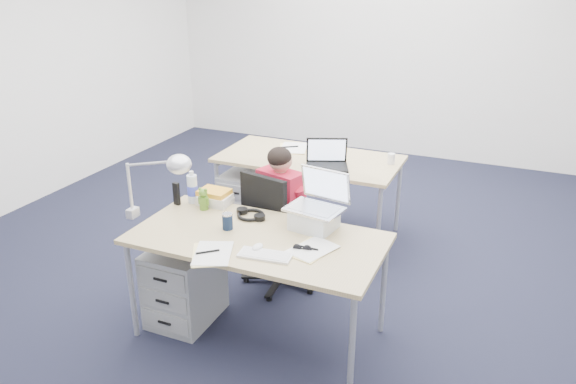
{
  "coord_description": "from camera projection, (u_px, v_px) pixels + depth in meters",
  "views": [
    {
      "loc": [
        1.62,
        -3.56,
        2.33
      ],
      "look_at": [
        0.18,
        -0.24,
        0.85
      ],
      "focal_mm": 35.0,
      "sensor_mm": 36.0,
      "label": 1
    }
  ],
  "objects": [
    {
      "name": "wireless_keyboard",
      "position": [
        265.0,
        255.0,
        3.3
      ],
      "size": [
        0.33,
        0.17,
        0.02
      ],
      "primitive_type": "cube",
      "rotation": [
        0.0,
        0.0,
        0.12
      ],
      "color": "white",
      "rests_on": "desk_near"
    },
    {
      "name": "office_chair",
      "position": [
        279.0,
        253.0,
        4.3
      ],
      "size": [
        0.72,
        0.72,
        0.95
      ],
      "rotation": [
        0.0,
        0.0,
        -0.23
      ],
      "color": "black",
      "rests_on": "ground"
    },
    {
      "name": "far_cup",
      "position": [
        391.0,
        159.0,
        4.8
      ],
      "size": [
        0.07,
        0.07,
        0.09
      ],
      "primitive_type": "cylinder",
      "rotation": [
        0.0,
        0.0,
        -0.17
      ],
      "color": "white",
      "rests_on": "desk_far"
    },
    {
      "name": "desk_lamp",
      "position": [
        149.0,
        185.0,
        3.66
      ],
      "size": [
        0.49,
        0.34,
        0.52
      ],
      "primitive_type": null,
      "rotation": [
        0.0,
        0.0,
        0.41
      ],
      "color": "silver",
      "rests_on": "desk_near"
    },
    {
      "name": "dark_laptop",
      "position": [
        327.0,
        154.0,
        4.67
      ],
      "size": [
        0.45,
        0.44,
        0.25
      ],
      "primitive_type": null,
      "rotation": [
        0.0,
        0.0,
        0.39
      ],
      "color": "black",
      "rests_on": "desk_far"
    },
    {
      "name": "cordless_phone",
      "position": [
        176.0,
        194.0,
        3.98
      ],
      "size": [
        0.05,
        0.03,
        0.17
      ],
      "primitive_type": "cube",
      "rotation": [
        0.0,
        0.0,
        -0.15
      ],
      "color": "black",
      "rests_on": "desk_near"
    },
    {
      "name": "seated_person",
      "position": [
        291.0,
        212.0,
        4.31
      ],
      "size": [
        0.44,
        0.64,
        1.1
      ],
      "rotation": [
        0.0,
        0.0,
        -0.29
      ],
      "color": "red",
      "rests_on": "ground"
    },
    {
      "name": "can_koozie",
      "position": [
        227.0,
        221.0,
        3.62
      ],
      "size": [
        0.08,
        0.08,
        0.11
      ],
      "primitive_type": "cylinder",
      "rotation": [
        0.0,
        0.0,
        -0.26
      ],
      "color": "#12203A",
      "rests_on": "desk_near"
    },
    {
      "name": "desk_far",
      "position": [
        309.0,
        162.0,
        5.0
      ],
      "size": [
        1.6,
        0.8,
        0.73
      ],
      "color": "tan",
      "rests_on": "ground"
    },
    {
      "name": "papers_right",
      "position": [
        311.0,
        250.0,
        3.37
      ],
      "size": [
        0.28,
        0.34,
        0.01
      ],
      "primitive_type": "cube",
      "rotation": [
        0.0,
        0.0,
        -0.32
      ],
      "color": "#FFEA93",
      "rests_on": "desk_near"
    },
    {
      "name": "floor",
      "position": [
        279.0,
        276.0,
        4.5
      ],
      "size": [
        7.0,
        7.0,
        0.0
      ],
      "primitive_type": "plane",
      "color": "black",
      "rests_on": "ground"
    },
    {
      "name": "book_stack",
      "position": [
        215.0,
        197.0,
        4.0
      ],
      "size": [
        0.26,
        0.21,
        0.1
      ],
      "primitive_type": "cube",
      "rotation": [
        0.0,
        0.0,
        0.17
      ],
      "color": "silver",
      "rests_on": "desk_near"
    },
    {
      "name": "headphones",
      "position": [
        251.0,
        214.0,
        3.81
      ],
      "size": [
        0.29,
        0.25,
        0.04
      ],
      "primitive_type": null,
      "rotation": [
        0.0,
        0.0,
        -0.3
      ],
      "color": "black",
      "rests_on": "desk_near"
    },
    {
      "name": "desk_near",
      "position": [
        257.0,
        243.0,
        3.56
      ],
      "size": [
        1.6,
        0.8,
        0.73
      ],
      "color": "tan",
      "rests_on": "ground"
    },
    {
      "name": "bear_figurine",
      "position": [
        203.0,
        199.0,
        3.9
      ],
      "size": [
        0.09,
        0.07,
        0.16
      ],
      "primitive_type": null,
      "rotation": [
        0.0,
        0.0,
        -0.07
      ],
      "color": "#3A6F1D",
      "rests_on": "desk_near"
    },
    {
      "name": "water_bottle",
      "position": [
        192.0,
        187.0,
        4.0
      ],
      "size": [
        0.09,
        0.09,
        0.24
      ],
      "primitive_type": "cylinder",
      "rotation": [
        0.0,
        0.0,
        -0.32
      ],
      "color": "silver",
      "rests_on": "desk_near"
    },
    {
      "name": "sunglasses",
      "position": [
        302.0,
        249.0,
        3.36
      ],
      "size": [
        0.12,
        0.08,
        0.03
      ],
      "primitive_type": null,
      "rotation": [
        0.0,
        0.0,
        0.2
      ],
      "color": "black",
      "rests_on": "desk_near"
    },
    {
      "name": "drawer_pedestal_near",
      "position": [
        185.0,
        283.0,
        3.88
      ],
      "size": [
        0.4,
        0.5,
        0.55
      ],
      "primitive_type": "cube",
      "color": "#A6A9AB",
      "rests_on": "ground"
    },
    {
      "name": "papers_left",
      "position": [
        211.0,
        254.0,
        3.32
      ],
      "size": [
        0.32,
        0.36,
        0.01
      ],
      "primitive_type": "cube",
      "rotation": [
        0.0,
        0.0,
        0.43
      ],
      "color": "#FFEA93",
      "rests_on": "desk_near"
    },
    {
      "name": "far_papers",
      "position": [
        292.0,
        148.0,
        5.2
      ],
      "size": [
        0.32,
        0.39,
        0.01
      ],
      "primitive_type": "cube",
      "rotation": [
        0.0,
        0.0,
        0.31
      ],
      "color": "white",
      "rests_on": "desk_far"
    },
    {
      "name": "room",
      "position": [
        277.0,
        60.0,
        3.85
      ],
      "size": [
        6.02,
        7.02,
        2.8
      ],
      "color": "white",
      "rests_on": "ground"
    },
    {
      "name": "computer_mouse",
      "position": [
        258.0,
        247.0,
        3.37
      ],
      "size": [
        0.06,
        0.09,
        0.03
      ],
      "primitive_type": "ellipsoid",
      "rotation": [
        0.0,
        0.0,
        -0.02
      ],
      "color": "white",
      "rests_on": "desk_near"
    },
    {
      "name": "drawer_pedestal_far",
      "position": [
        248.0,
        200.0,
        5.24
      ],
      "size": [
        0.4,
        0.5,
        0.55
      ],
      "primitive_type": "cube",
      "color": "#A6A9AB",
      "rests_on": "ground"
    },
    {
      "name": "silver_laptop",
      "position": [
        314.0,
        202.0,
        3.58
      ],
      "size": [
        0.39,
        0.33,
        0.37
      ],
      "primitive_type": null,
      "rotation": [
        0.0,
        0.0,
        -0.16
      ],
      "color": "silver",
      "rests_on": "desk_near"
    }
  ]
}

